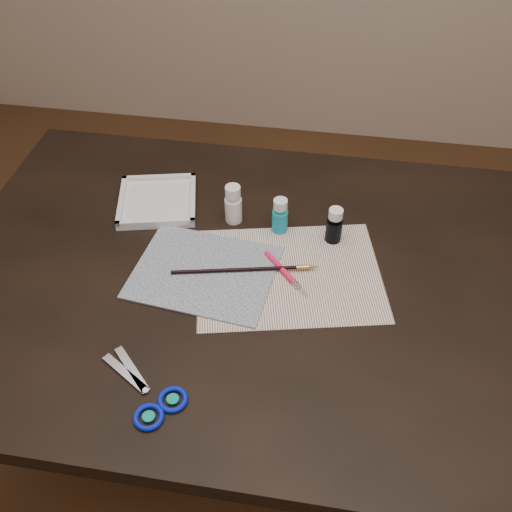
# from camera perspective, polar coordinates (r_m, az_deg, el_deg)

# --- Properties ---
(ground) EXTENTS (3.50, 3.50, 0.02)m
(ground) POSITION_cam_1_polar(r_m,az_deg,el_deg) (1.80, 0.00, -18.69)
(ground) COLOR #422614
(ground) RESTS_ON ground
(table) EXTENTS (1.30, 0.90, 0.75)m
(table) POSITION_cam_1_polar(r_m,az_deg,el_deg) (1.47, 0.00, -11.91)
(table) COLOR black
(table) RESTS_ON ground
(paper) EXTENTS (0.43, 0.36, 0.00)m
(paper) POSITION_cam_1_polar(r_m,az_deg,el_deg) (1.17, 3.33, -1.80)
(paper) COLOR white
(paper) RESTS_ON table
(canvas) EXTENTS (0.31, 0.26, 0.00)m
(canvas) POSITION_cam_1_polar(r_m,az_deg,el_deg) (1.17, -5.20, -1.60)
(canvas) COLOR black
(canvas) RESTS_ON paper
(paint_bottle_white) EXTENTS (0.04, 0.04, 0.09)m
(paint_bottle_white) POSITION_cam_1_polar(r_m,az_deg,el_deg) (1.26, -2.29, 5.23)
(paint_bottle_white) COLOR silver
(paint_bottle_white) RESTS_ON table
(paint_bottle_cyan) EXTENTS (0.04, 0.04, 0.08)m
(paint_bottle_cyan) POSITION_cam_1_polar(r_m,az_deg,el_deg) (1.24, 2.41, 4.06)
(paint_bottle_cyan) COLOR #1398B1
(paint_bottle_cyan) RESTS_ON table
(paint_bottle_navy) EXTENTS (0.04, 0.04, 0.08)m
(paint_bottle_navy) POSITION_cam_1_polar(r_m,az_deg,el_deg) (1.23, 7.84, 3.07)
(paint_bottle_navy) COLOR black
(paint_bottle_navy) RESTS_ON table
(paintbrush) EXTENTS (0.30, 0.08, 0.01)m
(paintbrush) POSITION_cam_1_polar(r_m,az_deg,el_deg) (1.16, -0.97, -1.34)
(paintbrush) COLOR black
(paintbrush) RESTS_ON canvas
(craft_knife) EXTENTS (0.11, 0.12, 0.01)m
(craft_knife) POSITION_cam_1_polar(r_m,az_deg,el_deg) (1.16, 3.11, -1.86)
(craft_knife) COLOR #FF1854
(craft_knife) RESTS_ON paper
(scissors) EXTENTS (0.22, 0.19, 0.01)m
(scissors) POSITION_cam_1_polar(r_m,az_deg,el_deg) (1.02, -11.88, -12.66)
(scissors) COLOR silver
(scissors) RESTS_ON table
(palette_tray) EXTENTS (0.21, 0.21, 0.02)m
(palette_tray) POSITION_cam_1_polar(r_m,az_deg,el_deg) (1.35, -9.82, 5.48)
(palette_tray) COLOR silver
(palette_tray) RESTS_ON table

